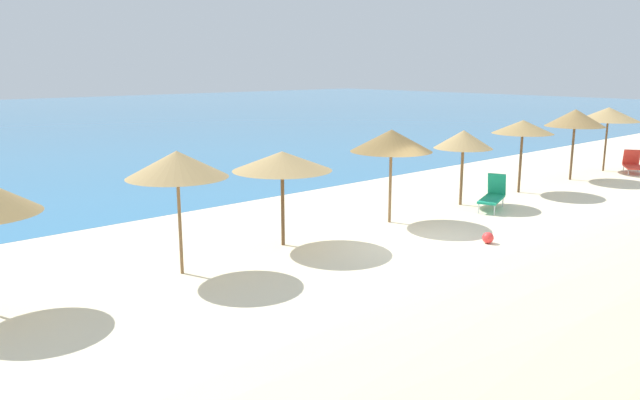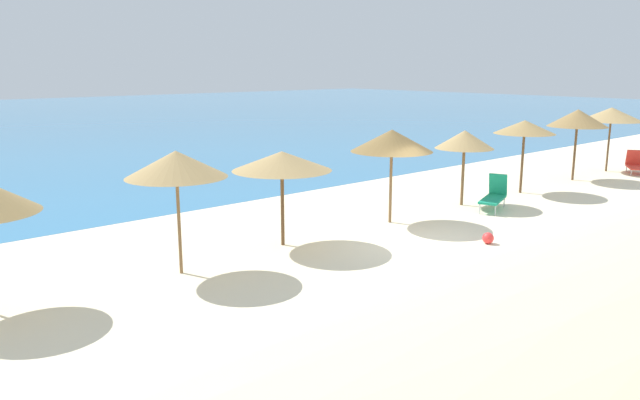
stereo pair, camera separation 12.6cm
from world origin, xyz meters
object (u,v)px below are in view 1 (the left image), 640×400
Objects in this scene: beach_umbrella_3 at (177,164)px; beach_umbrella_4 at (282,161)px; beach_umbrella_5 at (391,141)px; beach_umbrella_9 at (609,114)px; beach_umbrella_7 at (523,127)px; beach_ball at (488,238)px; beach_umbrella_8 at (575,118)px; beach_umbrella_6 at (463,140)px; lounge_chair_1 at (493,195)px; lounge_chair_0 at (633,164)px.

beach_umbrella_3 reaches higher than beach_umbrella_4.
beach_umbrella_9 reaches higher than beach_umbrella_5.
beach_umbrella_7 is (13.91, -0.15, -0.07)m from beach_umbrella_3.
beach_umbrella_4 reaches higher than beach_ball.
beach_umbrella_5 reaches higher than beach_umbrella_4.
beach_umbrella_4 is 0.89× the size of beach_umbrella_8.
beach_umbrella_4 is 14.75m from beach_umbrella_8.
beach_umbrella_9 is (7.15, 0.05, 0.10)m from beach_umbrella_7.
beach_umbrella_3 is 8.24m from beach_ball.
beach_umbrella_3 is 10.56m from beach_umbrella_6.
beach_umbrella_4 is 8.00m from lounge_chair_1.
beach_umbrella_5 is 10.87m from beach_umbrella_8.
lounge_chair_1 is at bearing -5.46° from beach_umbrella_3.
beach_umbrella_5 is at bearing 52.98° from lounge_chair_0.
beach_umbrella_8 is 11.32m from beach_ball.
beach_umbrella_7 is at bearing -2.18° from beach_umbrella_4.
beach_umbrella_5 is 1.80× the size of lounge_chair_0.
beach_umbrella_8 is 9.53× the size of beach_ball.
lounge_chair_1 is at bearing -174.77° from beach_umbrella_9.
lounge_chair_1 is (-10.69, 0.13, 0.07)m from lounge_chair_0.
beach_umbrella_9 is at bearing 12.73° from beach_ball.
beach_umbrella_8 is at bearing -0.52° from beach_umbrella_3.
beach_umbrella_8 is (7.30, -0.20, 0.32)m from beach_umbrella_6.
beach_umbrella_9 is 14.38m from beach_ball.
beach_umbrella_9 reaches higher than beach_umbrella_3.
beach_umbrella_7 reaches higher than lounge_chair_0.
beach_umbrella_8 is 4.34m from lounge_chair_0.
beach_ball is (-13.84, -3.13, -2.36)m from beach_umbrella_9.
beach_umbrella_4 is at bearing 139.69° from beach_ball.
beach_umbrella_6 is 1.48× the size of lounge_chair_1.
beach_umbrella_6 is at bearing 178.45° from beach_umbrella_8.
beach_umbrella_9 reaches higher than beach_umbrella_4.
lounge_chair_0 is (18.39, -1.43, -1.82)m from beach_umbrella_4.
beach_umbrella_8 reaches higher than beach_umbrella_4.
beach_umbrella_4 is 18.53m from lounge_chair_0.
lounge_chair_0 is (3.64, -1.01, -2.13)m from beach_umbrella_8.
beach_ball is (0.23, -3.25, -2.30)m from beach_umbrella_5.
beach_umbrella_4 is 1.02× the size of beach_umbrella_6.
beach_ball is at bearing -85.88° from beach_umbrella_5.
beach_umbrella_4 is at bearing 177.82° from beach_umbrella_7.
beach_umbrella_6 is at bearing 0.12° from beach_umbrella_5.
beach_umbrella_9 is 10.49m from lounge_chair_1.
beach_umbrella_7 is 7.15m from beach_umbrella_9.
beach_umbrella_3 reaches higher than beach_umbrella_6.
beach_umbrella_8 reaches higher than beach_umbrella_6.
beach_umbrella_8 reaches higher than lounge_chair_0.
beach_umbrella_9 is (14.07, -0.12, 0.06)m from beach_umbrella_5.
beach_umbrella_5 reaches higher than lounge_chair_0.
beach_ball is (7.22, -3.22, -2.33)m from beach_umbrella_3.
beach_umbrella_8 is (14.74, -0.42, 0.32)m from beach_umbrella_4.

